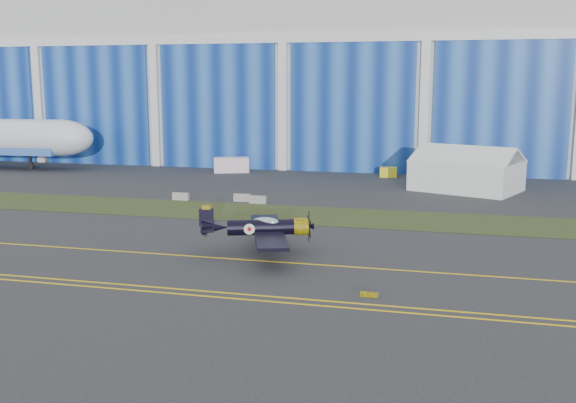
% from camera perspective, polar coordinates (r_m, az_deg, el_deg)
% --- Properties ---
extents(ground, '(260.00, 260.00, 0.00)m').
position_cam_1_polar(ground, '(62.84, -11.94, -3.05)').
color(ground, '#303336').
rests_on(ground, ground).
extents(grass_median, '(260.00, 10.00, 0.02)m').
position_cam_1_polar(grass_median, '(75.36, -7.26, -0.71)').
color(grass_median, '#475128').
rests_on(grass_median, ground).
extents(hangar, '(220.00, 45.70, 30.00)m').
position_cam_1_polar(hangar, '(129.50, 2.14, 10.52)').
color(hangar, silver).
rests_on(hangar, ground).
extents(taxiway_centreline, '(200.00, 0.20, 0.02)m').
position_cam_1_polar(taxiway_centreline, '(58.53, -14.09, -4.10)').
color(taxiway_centreline, yellow).
rests_on(taxiway_centreline, ground).
extents(edge_line_near, '(80.00, 0.20, 0.02)m').
position_cam_1_polar(edge_line_near, '(50.70, -19.20, -6.58)').
color(edge_line_near, yellow).
rests_on(edge_line_near, ground).
extents(edge_line_far, '(80.00, 0.20, 0.02)m').
position_cam_1_polar(edge_line_far, '(51.50, -18.59, -6.28)').
color(edge_line_far, yellow).
rests_on(edge_line_far, ground).
extents(guard_board_right, '(1.20, 0.15, 0.35)m').
position_cam_1_polar(guard_board_right, '(45.31, 6.88, -7.83)').
color(guard_board_right, yellow).
rests_on(guard_board_right, ground).
extents(warbird, '(14.20, 15.54, 3.78)m').
position_cam_1_polar(warbird, '(55.68, -2.29, -2.19)').
color(warbird, black).
rests_on(warbird, ground).
extents(tent, '(15.42, 13.50, 5.97)m').
position_cam_1_polar(tent, '(90.75, 14.90, 2.77)').
color(tent, white).
rests_on(tent, ground).
extents(shipping_container, '(5.83, 4.04, 2.34)m').
position_cam_1_polar(shipping_container, '(106.00, -4.83, 3.11)').
color(shipping_container, white).
rests_on(shipping_container, ground).
extents(tug, '(2.62, 1.79, 1.45)m').
position_cam_1_polar(tug, '(101.60, 8.49, 2.47)').
color(tug, yellow).
rests_on(tug, ground).
extents(barrier_a, '(2.01, 0.62, 0.90)m').
position_cam_1_polar(barrier_a, '(81.93, -9.06, 0.43)').
color(barrier_a, '#A09999').
rests_on(barrier_a, ground).
extents(barrier_b, '(2.03, 0.69, 0.90)m').
position_cam_1_polar(barrier_b, '(80.23, -3.90, 0.33)').
color(barrier_b, '#9C9695').
rests_on(barrier_b, ground).
extents(barrier_c, '(2.01, 0.64, 0.90)m').
position_cam_1_polar(barrier_c, '(78.81, -2.57, 0.16)').
color(barrier_c, gray).
rests_on(barrier_c, ground).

